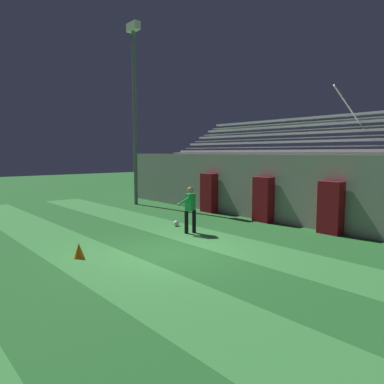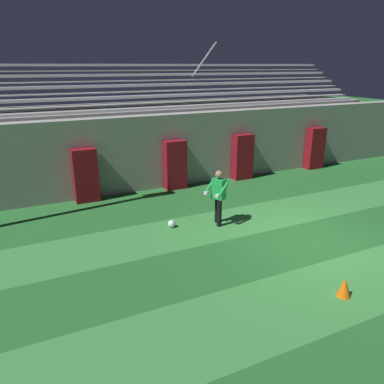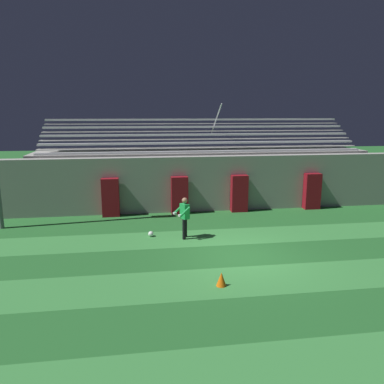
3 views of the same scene
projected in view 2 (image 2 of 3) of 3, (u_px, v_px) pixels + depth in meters
The scene contains 12 objects.
ground_plane at pixel (314, 242), 10.12m from camera, with size 80.00×80.00×0.00m, color #236028.
turf_stripe_mid at pixel (374, 277), 8.47m from camera, with size 28.00×2.03×0.01m, color #38843D.
turf_stripe_far at pixel (266, 215), 11.94m from camera, with size 28.00×2.03×0.01m, color #38843D.
back_wall at pixel (204, 147), 15.22m from camera, with size 24.00×0.60×2.80m, color #999691.
padding_pillar_gate_left at pixel (175, 165), 14.27m from camera, with size 0.83×0.44×1.87m, color maroon.
padding_pillar_gate_right at pixel (243, 157), 15.52m from camera, with size 0.83×0.44×1.87m, color maroon.
padding_pillar_far_left at pixel (86, 176), 12.90m from camera, with size 0.83×0.44×1.87m, color maroon.
padding_pillar_far_right at pixel (315, 148), 17.12m from camera, with size 0.83×0.44×1.87m, color maroon.
bleacher_stand at pixel (181, 135), 17.18m from camera, with size 18.00×4.05×5.43m.
goalkeeper at pixel (218, 194), 10.97m from camera, with size 0.68×0.72×1.67m.
soccer_ball at pixel (172, 224), 11.03m from camera, with size 0.22×0.22×0.22m, color white.
traffic_cone at pixel (344, 287), 7.70m from camera, with size 0.30×0.30×0.42m, color orange.
Camera 2 is at (-6.91, -6.82, 4.55)m, focal length 35.00 mm.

